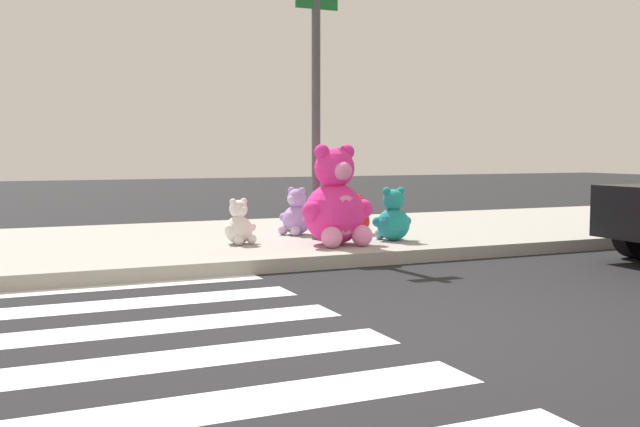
# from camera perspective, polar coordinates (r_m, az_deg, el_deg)

# --- Properties ---
(ground_plane) EXTENTS (60.00, 60.00, 0.00)m
(ground_plane) POSITION_cam_1_polar(r_m,az_deg,el_deg) (5.10, 9.46, -9.57)
(ground_plane) COLOR black
(sidewalk) EXTENTS (28.00, 4.40, 0.15)m
(sidewalk) POSITION_cam_1_polar(r_m,az_deg,el_deg) (9.78, -7.58, -2.20)
(sidewalk) COLOR #9E9B93
(sidewalk) RESTS_ON ground_plane
(crosswalk_stripes) EXTENTS (3.20, 6.75, 0.00)m
(crosswalk_stripes) POSITION_cam_1_polar(r_m,az_deg,el_deg) (4.19, -11.80, -12.76)
(crosswalk_stripes) COLOR white
(crosswalk_stripes) RESTS_ON ground_plane
(sign_pole) EXTENTS (0.56, 0.11, 3.20)m
(sign_pole) POSITION_cam_1_polar(r_m,az_deg,el_deg) (9.31, -0.31, 8.43)
(sign_pole) COLOR #4C4C51
(sign_pole) RESTS_ON sidewalk
(plush_pink_large) EXTENTS (0.92, 0.81, 1.20)m
(plush_pink_large) POSITION_cam_1_polar(r_m,az_deg,el_deg) (8.78, 1.23, 0.69)
(plush_pink_large) COLOR #F22D93
(plush_pink_large) RESTS_ON sidewalk
(plush_red) EXTENTS (0.38, 0.38, 0.53)m
(plush_red) POSITION_cam_1_polar(r_m,az_deg,el_deg) (10.05, 2.85, -0.32)
(plush_red) COLOR red
(plush_red) RESTS_ON sidewalk
(plush_white) EXTENTS (0.41, 0.39, 0.55)m
(plush_white) POSITION_cam_1_polar(r_m,az_deg,el_deg) (8.94, -6.24, -0.94)
(plush_white) COLOR white
(plush_white) RESTS_ON sidewalk
(plush_teal) EXTENTS (0.51, 0.46, 0.67)m
(plush_teal) POSITION_cam_1_polar(r_m,az_deg,el_deg) (9.27, 5.63, -0.43)
(plush_teal) COLOR teal
(plush_teal) RESTS_ON sidewalk
(plush_lavender) EXTENTS (0.46, 0.44, 0.64)m
(plush_lavender) POSITION_cam_1_polar(r_m,az_deg,el_deg) (9.88, -1.87, -0.16)
(plush_lavender) COLOR #B28CD8
(plush_lavender) RESTS_ON sidewalk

